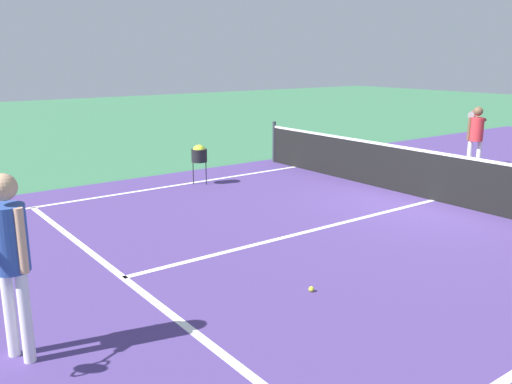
{
  "coord_description": "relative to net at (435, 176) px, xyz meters",
  "views": [
    {
      "loc": [
        6.19,
        -8.92,
        2.74
      ],
      "look_at": [
        0.61,
        -4.76,
        1.0
      ],
      "focal_mm": 38.42,
      "sensor_mm": 36.0,
      "label": 1
    }
  ],
  "objects": [
    {
      "name": "line_service_near",
      "position": [
        0.0,
        -6.4,
        -0.49
      ],
      "size": [
        8.22,
        0.1,
        0.01
      ],
      "primitive_type": "cube",
      "color": "white",
      "rests_on": "ground_plane"
    },
    {
      "name": "ball_hopper",
      "position": [
        -3.9,
        -2.93,
        0.18
      ],
      "size": [
        0.34,
        0.34,
        0.87
      ],
      "color": "black",
      "rests_on": "ground_plane"
    },
    {
      "name": "tennis_ball_mid_court",
      "position": [
        1.74,
        -4.77,
        -0.46
      ],
      "size": [
        0.07,
        0.07,
        0.07
      ],
      "primitive_type": "sphere",
      "color": "#CCE033",
      "rests_on": "ground_plane"
    },
    {
      "name": "net",
      "position": [
        0.0,
        0.0,
        0.0
      ],
      "size": [
        10.03,
        0.09,
        1.07
      ],
      "color": "#33383D",
      "rests_on": "ground_plane"
    },
    {
      "name": "player_far",
      "position": [
        -1.04,
        2.97,
        0.48
      ],
      "size": [
        0.83,
        0.97,
        1.58
      ],
      "color": "white",
      "rests_on": "ground_plane"
    },
    {
      "name": "line_sideline_left",
      "position": [
        -4.11,
        -5.95,
        -0.49
      ],
      "size": [
        0.1,
        11.89,
        0.01
      ],
      "primitive_type": "cube",
      "color": "white",
      "rests_on": "ground_plane"
    },
    {
      "name": "court_surface_inbounds",
      "position": [
        0.0,
        0.0,
        -0.49
      ],
      "size": [
        10.62,
        24.4,
        0.0
      ],
      "primitive_type": "cube",
      "color": "#4C387A",
      "rests_on": "ground_plane"
    },
    {
      "name": "ground_plane",
      "position": [
        0.0,
        0.0,
        -0.49
      ],
      "size": [
        60.0,
        60.0,
        0.0
      ],
      "primitive_type": "plane",
      "color": "#38724C"
    },
    {
      "name": "player_near",
      "position": [
        1.23,
        -7.96,
        0.61
      ],
      "size": [
        0.52,
        1.23,
        1.76
      ],
      "color": "white",
      "rests_on": "ground_plane"
    },
    {
      "name": "line_center_service",
      "position": [
        0.0,
        -3.2,
        -0.49
      ],
      "size": [
        0.1,
        6.4,
        0.01
      ],
      "primitive_type": "cube",
      "color": "white",
      "rests_on": "ground_plane"
    }
  ]
}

